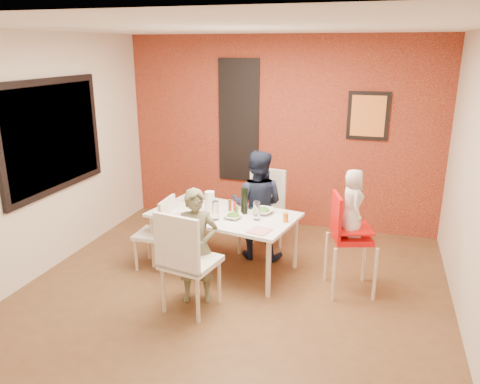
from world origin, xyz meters
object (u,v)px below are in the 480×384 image
(chair_far, at_px, (263,206))
(chair_near, at_px, (185,257))
(high_chair, at_px, (347,234))
(child_near, at_px, (197,247))
(dining_table, at_px, (224,218))
(chair_left, at_px, (160,229))
(paper_towel_roll, at_px, (210,202))
(child_far, at_px, (257,205))
(wine_bottle, at_px, (244,201))
(toddler, at_px, (353,203))

(chair_far, bearing_deg, chair_near, -91.45)
(high_chair, distance_m, child_near, 1.58)
(dining_table, xyz_separation_m, child_near, (-0.02, -0.79, -0.02))
(chair_left, bearing_deg, paper_towel_roll, 107.52)
(dining_table, bearing_deg, chair_left, -163.50)
(child_far, bearing_deg, high_chair, 152.23)
(chair_near, height_order, chair_left, chair_near)
(child_near, distance_m, wine_bottle, 0.92)
(chair_near, bearing_deg, high_chair, -137.55)
(child_far, height_order, toddler, child_far)
(chair_near, distance_m, child_near, 0.25)
(high_chair, bearing_deg, chair_far, 36.16)
(dining_table, height_order, wine_bottle, wine_bottle)
(high_chair, bearing_deg, wine_bottle, 62.34)
(high_chair, bearing_deg, child_near, 96.64)
(chair_left, height_order, high_chair, high_chair)
(toddler, bearing_deg, child_far, 47.49)
(child_near, height_order, toddler, toddler)
(chair_far, xyz_separation_m, child_far, (-0.02, -0.25, 0.09))
(child_near, height_order, child_far, child_far)
(chair_near, xyz_separation_m, child_near, (0.02, 0.25, 0.01))
(child_far, distance_m, paper_towel_roll, 0.64)
(chair_near, xyz_separation_m, toddler, (1.48, 0.91, 0.40))
(high_chair, relative_size, paper_towel_roll, 4.27)
(child_near, xyz_separation_m, paper_towel_roll, (-0.14, 0.77, 0.21))
(toddler, bearing_deg, high_chair, 101.13)
(dining_table, xyz_separation_m, chair_near, (-0.04, -1.04, -0.03))
(chair_left, xyz_separation_m, child_near, (0.70, -0.58, 0.12))
(paper_towel_roll, bearing_deg, child_near, -79.52)
(chair_far, distance_m, chair_left, 1.36)
(child_near, relative_size, wine_bottle, 3.99)
(dining_table, xyz_separation_m, child_far, (0.29, 0.42, 0.06))
(high_chair, bearing_deg, chair_near, 104.16)
(chair_far, relative_size, high_chair, 0.96)
(chair_left, relative_size, toddler, 1.23)
(chair_near, relative_size, child_far, 0.78)
(chair_near, height_order, child_far, child_far)
(chair_far, bearing_deg, child_far, -83.78)
(chair_far, relative_size, wine_bottle, 3.49)
(chair_left, xyz_separation_m, wine_bottle, (0.95, 0.28, 0.35))
(chair_far, relative_size, paper_towel_roll, 4.12)
(dining_table, bearing_deg, high_chair, -5.88)
(chair_left, xyz_separation_m, toddler, (2.17, 0.08, 0.51))
(toddler, bearing_deg, paper_towel_roll, 69.06)
(chair_near, bearing_deg, toddler, -137.61)
(high_chair, distance_m, toddler, 0.34)
(high_chair, xyz_separation_m, wine_bottle, (-1.19, 0.21, 0.18))
(wine_bottle, bearing_deg, dining_table, -163.81)
(dining_table, bearing_deg, child_far, 55.22)
(dining_table, height_order, paper_towel_roll, paper_towel_roll)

